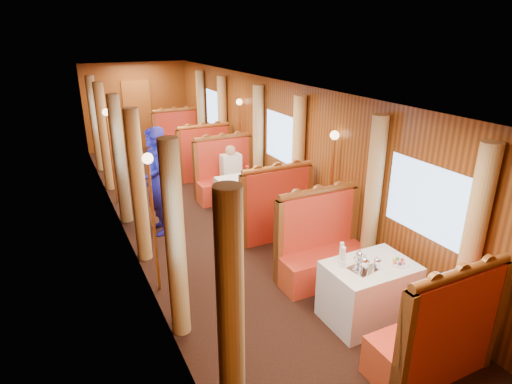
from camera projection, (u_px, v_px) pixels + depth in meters
floor at (210, 222)px, 7.96m from camera, size 3.00×12.00×0.01m
ceiling at (205, 85)px, 7.07m from camera, size 3.00×12.00×0.01m
wall_far at (137, 106)px, 12.55m from camera, size 3.00×0.01×2.50m
wall_left at (120, 169)px, 6.90m from camera, size 0.01×12.00×2.50m
wall_right at (282, 148)px, 8.13m from camera, size 0.01×12.00×2.50m
doorway_far at (138, 115)px, 12.61m from camera, size 0.80×0.04×2.00m
table_near at (368, 292)px, 5.20m from camera, size 1.05×0.72×0.75m
banquette_near_fwd at (435, 339)px, 4.33m from camera, size 1.30×0.55×1.34m
banquette_near_aft at (321, 252)px, 6.03m from camera, size 1.30×0.55×1.34m
table_mid at (247, 197)px, 8.14m from camera, size 1.05×0.72×0.75m
banquette_mid_fwd at (272, 214)px, 7.27m from camera, size 1.30×0.55×1.34m
banquette_mid_aft at (226, 179)px, 8.97m from camera, size 1.30×0.55×1.34m
table_far at (190, 153)px, 11.07m from camera, size 1.05×0.72×0.75m
banquette_far_fwd at (203, 161)px, 10.20m from camera, size 1.30×0.55×1.34m
banquette_far_aft at (178, 142)px, 11.90m from camera, size 1.30×0.55×1.34m
tea_tray at (364, 269)px, 4.97m from camera, size 0.38×0.32×0.01m
teapot_left at (364, 265)px, 4.92m from camera, size 0.20×0.17×0.14m
teapot_right at (377, 265)px, 4.96m from camera, size 0.15×0.12×0.11m
teapot_back at (359, 259)px, 5.08m from camera, size 0.16×0.12×0.12m
fruit_plate at (398, 262)px, 5.09m from camera, size 0.23×0.23×0.05m
cup_inboard at (343, 259)px, 4.98m from camera, size 0.08×0.08×0.26m
cup_outboard at (341, 255)px, 5.08m from camera, size 0.08×0.08×0.26m
rose_vase_mid at (247, 169)px, 7.96m from camera, size 0.06×0.06×0.36m
rose_vase_far at (189, 132)px, 10.89m from camera, size 0.06×0.06×0.36m
window_left_near at (186, 254)px, 3.90m from camera, size 0.01×1.20×0.90m
curtain_left_near_a at (231, 325)px, 3.38m from camera, size 0.22×0.22×2.35m
curtain_left_near_b at (175, 242)px, 4.69m from camera, size 0.22×0.22×2.35m
window_right_near at (425, 200)px, 5.12m from camera, size 0.01×1.20×0.90m
curtain_right_near_a at (471, 250)px, 4.52m from camera, size 0.22×0.22×2.35m
curtain_right_near_b at (372, 201)px, 5.83m from camera, size 0.22×0.22×2.35m
window_left_mid at (120, 157)px, 6.83m from camera, size 0.01×1.20×0.90m
curtain_left_mid_a at (138, 188)px, 6.32m from camera, size 0.22×0.22×2.35m
curtain_left_mid_b at (120, 160)px, 7.63m from camera, size 0.22×0.22×2.35m
window_right_mid at (282, 138)px, 8.06m from camera, size 0.01×1.20×0.90m
curtain_right_mid_a at (298, 163)px, 7.46m from camera, size 0.22×0.22×2.35m
curtain_right_mid_b at (258, 143)px, 8.76m from camera, size 0.22×0.22×2.35m
window_left_far at (93, 119)px, 9.77m from camera, size 0.01×1.20×0.90m
curtain_left_far_a at (104, 137)px, 9.25m from camera, size 0.22×0.22×2.35m
curtain_left_far_b at (95, 124)px, 10.56m from camera, size 0.22×0.22×2.35m
window_right_far at (215, 109)px, 10.99m from camera, size 0.01×1.20×0.90m
curtain_right_far_a at (223, 126)px, 10.39m from camera, size 0.22×0.22×2.35m
curtain_right_far_b at (201, 115)px, 11.70m from camera, size 0.22×0.22×2.35m
sconce_left_fore at (151, 196)px, 5.42m from camera, size 0.14×0.14×1.95m
sconce_right_fore at (333, 167)px, 6.58m from camera, size 0.14×0.14×1.95m
sconce_left_aft at (109, 138)px, 8.36m from camera, size 0.14×0.14×1.95m
sconce_right_aft at (240, 124)px, 9.51m from camera, size 0.14×0.14×1.95m
steward at (156, 182)px, 7.27m from camera, size 0.46×0.69×1.88m
passenger at (231, 168)px, 8.61m from camera, size 0.40×0.44×0.76m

